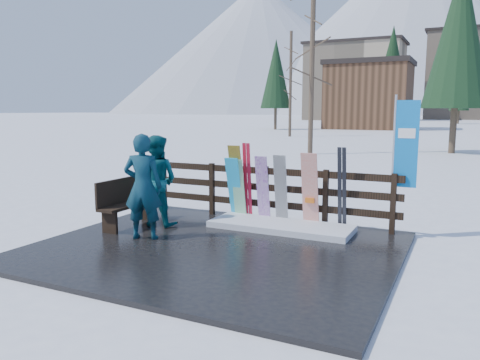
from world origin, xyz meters
The scene contains 19 objects.
ground centered at (0.00, 0.00, 0.00)m, with size 700.00×700.00×0.00m, color white.
deck centered at (0.00, 0.00, 0.04)m, with size 6.00×5.00×0.08m, color black.
fence centered at (0.00, 2.20, 0.74)m, with size 5.60×0.10×1.15m.
snow_patch centered at (0.58, 1.60, 0.14)m, with size 2.80×1.00×0.12m, color white.
bench centered at (-2.30, 0.49, 0.60)m, with size 0.41×1.50×0.97m.
snowboard_0 centered at (-0.62, 1.98, 0.75)m, with size 0.30×0.03×1.37m, color #24C0F7.
snowboard_1 centered at (-0.52, 1.98, 0.74)m, with size 0.27×0.03×1.33m, color white.
snowboard_2 centered at (-0.55, 1.98, 0.88)m, with size 0.27×0.03×1.64m, color yellow.
snowboard_3 centered at (0.03, 1.98, 0.78)m, with size 0.26×0.03×1.41m, color silver.
snowboard_4 centered at (0.43, 1.98, 0.80)m, with size 0.26×0.03×1.45m, color black.
snowboard_5 centered at (1.04, 1.98, 0.83)m, with size 0.32×0.03×1.52m, color silver.
ski_pair_a centered at (-0.35, 2.05, 0.90)m, with size 0.16×0.18×1.64m.
ski_pair_b centered at (1.66, 2.05, 0.89)m, with size 0.17×0.27×1.63m.
rental_flag centered at (2.72, 2.25, 1.69)m, with size 0.45×0.04×2.60m.
person_front centered at (-1.42, -0.11, 1.04)m, with size 0.70×0.46×1.91m, color #104F56.
person_back centered at (-1.81, 0.83, 0.99)m, with size 0.89×0.69×1.83m, color #0F545D.
resort_buildings centered at (1.03, 115.41, 9.81)m, with size 73.00×87.60×22.60m.
trees centered at (3.92, 50.63, 5.84)m, with size 42.03×68.82×12.95m.
mountains centered at (-10.50, 328.41, 50.20)m, with size 520.00×260.00×120.00m.
Camera 1 is at (3.78, -6.80, 2.40)m, focal length 35.00 mm.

